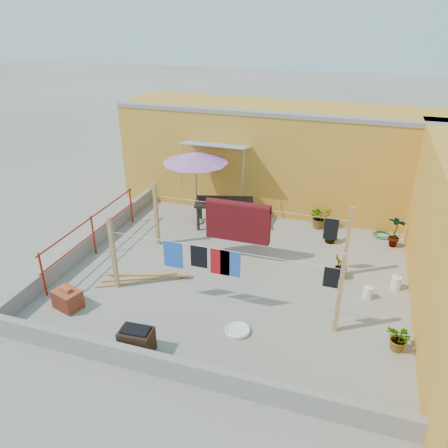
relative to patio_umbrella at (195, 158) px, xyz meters
The scene contains 20 objects.
ground 3.70m from the patio_umbrella, 50.54° to the right, with size 80.00×80.00×0.00m, color #9E998E.
wall_back 3.40m from the patio_umbrella, 43.43° to the left, with size 11.00×3.27×3.21m.
parapet_front 6.53m from the patio_umbrella, 71.84° to the right, with size 8.30×0.16×0.44m, color gray.
parapet_left 3.68m from the patio_umbrella, 131.88° to the right, with size 0.16×7.30×0.44m, color gray.
red_railing 3.46m from the patio_umbrella, 126.41° to the right, with size 0.05×4.20×1.10m.
clothesline_rig 2.77m from the patio_umbrella, 45.39° to the right, with size 5.09×2.35×1.80m.
patio_umbrella is the anchor object (origin of this frame).
outdoor_table 1.58m from the patio_umbrella, ahead, with size 1.86×1.25×0.80m.
brick_stack 5.26m from the patio_umbrella, 103.49° to the right, with size 0.68×0.57×0.51m.
lumber_pile 3.88m from the patio_umbrella, 91.69° to the right, with size 2.01×1.15×0.13m.
brazier 5.93m from the patio_umbrella, 80.34° to the right, with size 0.64×0.45×0.55m.
white_basin 5.52m from the patio_umbrella, 59.79° to the right, with size 0.51×0.51×0.09m.
water_jug_a 5.91m from the patio_umbrella, 25.73° to the right, with size 0.21×0.21×0.33m.
water_jug_b 6.24m from the patio_umbrella, 18.02° to the right, with size 0.23×0.23×0.36m.
green_hose 5.80m from the patio_umbrella, ahead, with size 0.53×0.53×0.08m.
plant_back_a 4.05m from the patio_umbrella, 13.04° to the left, with size 0.62×0.54×0.69m, color #1D5A19.
plant_back_b 4.34m from the patio_umbrella, ahead, with size 0.36×0.36×0.65m, color #1D5A19.
plant_right_a 5.88m from the patio_umbrella, ahead, with size 0.49×0.33×0.93m, color #1D5A19.
plant_right_b 5.03m from the patio_umbrella, 22.44° to the right, with size 0.36×0.29×0.65m, color #1D5A19.
plant_right_c 7.15m from the patio_umbrella, 35.21° to the right, with size 0.49×0.42×0.54m, color #1D5A19.
Camera 1 is at (2.52, -8.75, 5.86)m, focal length 35.00 mm.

